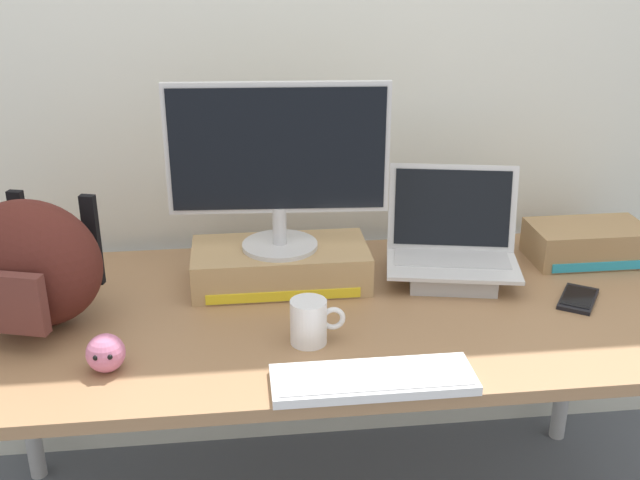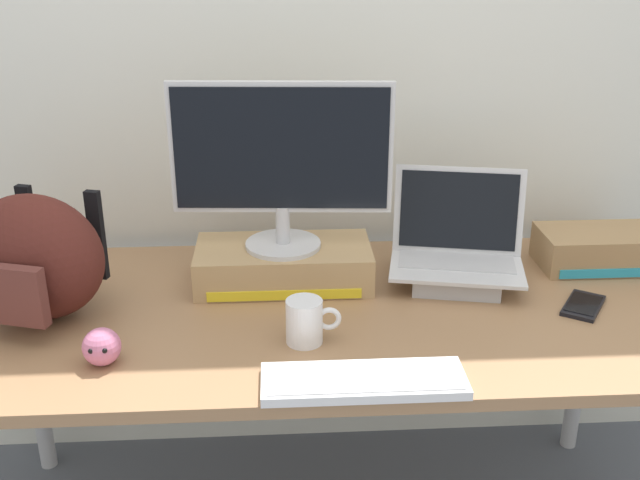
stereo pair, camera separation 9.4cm
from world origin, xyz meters
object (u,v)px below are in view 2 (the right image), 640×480
open_laptop (456,261)px  coffee_mug (306,321)px  external_keyboard (364,381)px  desktop_monitor (281,161)px  toner_box_cyan (598,249)px  toner_box_yellow (284,264)px  messenger_backpack (34,259)px  cell_phone (583,305)px  plush_toy (102,347)px

open_laptop → coffee_mug: bearing=-132.8°
coffee_mug → external_keyboard: bearing=-58.8°
desktop_monitor → toner_box_cyan: 0.91m
toner_box_yellow → coffee_mug: 0.32m
coffee_mug → messenger_backpack: bearing=165.8°
toner_box_cyan → toner_box_yellow: bearing=-176.4°
open_laptop → messenger_backpack: messenger_backpack is taller
coffee_mug → desktop_monitor: bearing=98.0°
desktop_monitor → cell_phone: (0.73, -0.19, -0.33)m
cell_phone → toner_box_cyan: (0.13, 0.24, 0.04)m
desktop_monitor → external_keyboard: bearing=-68.7°
toner_box_yellow → coffee_mug: size_ratio=3.65×
desktop_monitor → messenger_backpack: (-0.58, -0.16, -0.18)m
open_laptop → cell_phone: 0.33m
external_keyboard → plush_toy: 0.56m
cell_phone → toner_box_cyan: toner_box_cyan is taller
external_keyboard → plush_toy: bearing=167.8°
cell_phone → plush_toy: 1.14m
messenger_backpack → coffee_mug: size_ratio=3.12×
messenger_backpack → coffee_mug: (0.63, -0.16, -0.10)m
open_laptop → cell_phone: (0.28, -0.17, -0.05)m
toner_box_yellow → messenger_backpack: size_ratio=1.17×
plush_toy → toner_box_yellow: bearing=44.1°
toner_box_yellow → plush_toy: (-0.39, -0.38, -0.01)m
plush_toy → toner_box_cyan: toner_box_cyan is taller
open_laptop → toner_box_cyan: size_ratio=1.19×
toner_box_yellow → plush_toy: size_ratio=5.53×
open_laptop → external_keyboard: bearing=-110.4°
external_keyboard → coffee_mug: bearing=121.1°
desktop_monitor → toner_box_cyan: desktop_monitor is taller
coffee_mug → plush_toy: 0.44m
external_keyboard → coffee_mug: coffee_mug is taller
open_laptop → plush_toy: open_laptop is taller
toner_box_yellow → plush_toy: toner_box_yellow is taller
external_keyboard → cell_phone: external_keyboard is taller
messenger_backpack → toner_box_cyan: messenger_backpack is taller
messenger_backpack → coffee_mug: bearing=2.4°
toner_box_yellow → desktop_monitor: 0.28m
messenger_backpack → desktop_monitor: bearing=31.6°
open_laptop → coffee_mug: (-0.41, -0.29, -0.01)m
open_laptop → external_keyboard: size_ratio=0.91×
desktop_monitor → messenger_backpack: 0.63m
messenger_backpack → toner_box_cyan: (1.45, 0.21, -0.10)m
toner_box_cyan → open_laptop: bearing=-169.6°
external_keyboard → toner_box_yellow: bearing=107.2°
toner_box_yellow → open_laptop: bearing=-2.7°
external_keyboard → messenger_backpack: size_ratio=1.08×
desktop_monitor → plush_toy: bearing=-132.0°
plush_toy → external_keyboard: bearing=-12.1°
coffee_mug → cell_phone: bearing=10.3°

